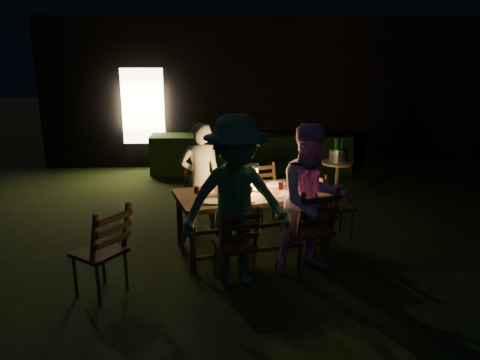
{
  "coord_description": "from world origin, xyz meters",
  "views": [
    {
      "loc": [
        -1.08,
        -5.95,
        2.53
      ],
      "look_at": [
        -0.87,
        -0.01,
        0.87
      ],
      "focal_mm": 35.0,
      "sensor_mm": 36.0,
      "label": 1
    }
  ],
  "objects_px": {
    "chair_far_left": "(202,212)",
    "person_opp_left": "(236,202)",
    "chair_far_right": "(267,206)",
    "bottle_bucket_a": "(336,153)",
    "bottle_bucket_b": "(341,152)",
    "side_table": "(338,167)",
    "dining_table": "(250,198)",
    "person_house_side": "(201,178)",
    "lantern": "(253,179)",
    "chair_end": "(334,217)",
    "person_opp_right": "(311,200)",
    "chair_near_left": "(235,256)",
    "bottle_table": "(231,184)",
    "chair_spare": "(102,266)",
    "ice_bucket": "(338,155)",
    "chair_near_right": "(308,243)"
  },
  "relations": [
    {
      "from": "chair_spare",
      "to": "person_house_side",
      "type": "distance_m",
      "value": 2.09
    },
    {
      "from": "chair_near_left",
      "to": "chair_near_right",
      "type": "distance_m",
      "value": 0.9
    },
    {
      "from": "bottle_table",
      "to": "person_opp_left",
      "type": "bearing_deg",
      "value": -87.4
    },
    {
      "from": "chair_near_left",
      "to": "chair_end",
      "type": "xyz_separation_m",
      "value": [
        1.4,
        1.21,
        0.01
      ]
    },
    {
      "from": "person_house_side",
      "to": "lantern",
      "type": "height_order",
      "value": "person_house_side"
    },
    {
      "from": "chair_far_right",
      "to": "chair_near_right",
      "type": "bearing_deg",
      "value": 82.22
    },
    {
      "from": "person_opp_right",
      "to": "bottle_bucket_b",
      "type": "height_order",
      "value": "person_opp_right"
    },
    {
      "from": "chair_spare",
      "to": "bottle_table",
      "type": "distance_m",
      "value": 1.85
    },
    {
      "from": "chair_far_right",
      "to": "chair_spare",
      "type": "relative_size",
      "value": 0.88
    },
    {
      "from": "chair_far_left",
      "to": "chair_spare",
      "type": "xyz_separation_m",
      "value": [
        -0.99,
        -1.74,
        0.01
      ]
    },
    {
      "from": "bottle_table",
      "to": "side_table",
      "type": "xyz_separation_m",
      "value": [
        1.82,
        1.92,
        -0.28
      ]
    },
    {
      "from": "chair_near_left",
      "to": "bottle_table",
      "type": "distance_m",
      "value": 1.01
    },
    {
      "from": "chair_near_left",
      "to": "bottle_bucket_b",
      "type": "distance_m",
      "value": 3.37
    },
    {
      "from": "dining_table",
      "to": "person_house_side",
      "type": "bearing_deg",
      "value": 118.76
    },
    {
      "from": "person_opp_left",
      "to": "bottle_bucket_a",
      "type": "distance_m",
      "value": 3.23
    },
    {
      "from": "chair_near_right",
      "to": "bottle_bucket_a",
      "type": "bearing_deg",
      "value": 50.23
    },
    {
      "from": "chair_end",
      "to": "side_table",
      "type": "bearing_deg",
      "value": 154.79
    },
    {
      "from": "chair_end",
      "to": "bottle_bucket_b",
      "type": "bearing_deg",
      "value": 153.44
    },
    {
      "from": "chair_near_right",
      "to": "lantern",
      "type": "distance_m",
      "value": 1.1
    },
    {
      "from": "chair_far_left",
      "to": "lantern",
      "type": "height_order",
      "value": "lantern"
    },
    {
      "from": "ice_bucket",
      "to": "dining_table",
      "type": "bearing_deg",
      "value": -130.36
    },
    {
      "from": "bottle_table",
      "to": "bottle_bucket_b",
      "type": "relative_size",
      "value": 0.88
    },
    {
      "from": "chair_near_left",
      "to": "person_opp_left",
      "type": "relative_size",
      "value": 0.5
    },
    {
      "from": "chair_far_left",
      "to": "chair_far_right",
      "type": "distance_m",
      "value": 1.0
    },
    {
      "from": "chair_far_right",
      "to": "side_table",
      "type": "height_order",
      "value": "chair_far_right"
    },
    {
      "from": "chair_near_left",
      "to": "side_table",
      "type": "height_order",
      "value": "chair_near_left"
    },
    {
      "from": "chair_spare",
      "to": "lantern",
      "type": "bearing_deg",
      "value": -19.61
    },
    {
      "from": "person_house_side",
      "to": "chair_spare",
      "type": "bearing_deg",
      "value": 45.01
    },
    {
      "from": "person_opp_left",
      "to": "side_table",
      "type": "distance_m",
      "value": 3.3
    },
    {
      "from": "person_opp_left",
      "to": "bottle_bucket_a",
      "type": "height_order",
      "value": "person_opp_left"
    },
    {
      "from": "person_opp_left",
      "to": "side_table",
      "type": "xyz_separation_m",
      "value": [
        1.78,
        2.77,
        -0.31
      ]
    },
    {
      "from": "chair_spare",
      "to": "ice_bucket",
      "type": "relative_size",
      "value": 3.48
    },
    {
      "from": "chair_near_left",
      "to": "chair_far_right",
      "type": "xyz_separation_m",
      "value": [
        0.53,
        1.76,
        -0.01
      ]
    },
    {
      "from": "chair_near_left",
      "to": "bottle_table",
      "type": "xyz_separation_m",
      "value": [
        -0.02,
        0.79,
        0.62
      ]
    },
    {
      "from": "person_house_side",
      "to": "chair_near_left",
      "type": "bearing_deg",
      "value": 90.0
    },
    {
      "from": "dining_table",
      "to": "person_house_side",
      "type": "relative_size",
      "value": 1.29
    },
    {
      "from": "chair_near_right",
      "to": "chair_far_left",
      "type": "xyz_separation_m",
      "value": [
        -1.3,
        1.23,
        -0.02
      ]
    },
    {
      "from": "bottle_bucket_a",
      "to": "bottle_bucket_b",
      "type": "relative_size",
      "value": 1.0
    },
    {
      "from": "chair_far_left",
      "to": "person_opp_right",
      "type": "distance_m",
      "value": 1.91
    },
    {
      "from": "chair_far_left",
      "to": "chair_spare",
      "type": "height_order",
      "value": "chair_spare"
    },
    {
      "from": "chair_spare",
      "to": "person_opp_right",
      "type": "relative_size",
      "value": 0.6
    },
    {
      "from": "chair_far_left",
      "to": "person_opp_left",
      "type": "distance_m",
      "value": 1.72
    },
    {
      "from": "chair_far_left",
      "to": "bottle_bucket_a",
      "type": "height_order",
      "value": "bottle_bucket_a"
    },
    {
      "from": "chair_far_left",
      "to": "chair_far_right",
      "type": "bearing_deg",
      "value": -173.79
    },
    {
      "from": "chair_end",
      "to": "person_opp_left",
      "type": "bearing_deg",
      "value": -58.07
    },
    {
      "from": "bottle_table",
      "to": "ice_bucket",
      "type": "height_order",
      "value": "bottle_table"
    },
    {
      "from": "chair_near_right",
      "to": "ice_bucket",
      "type": "distance_m",
      "value": 2.68
    },
    {
      "from": "person_opp_right",
      "to": "ice_bucket",
      "type": "xyz_separation_m",
      "value": [
        0.91,
        2.52,
        -0.05
      ]
    },
    {
      "from": "bottle_bucket_a",
      "to": "bottle_bucket_b",
      "type": "height_order",
      "value": "same"
    },
    {
      "from": "chair_spare",
      "to": "bottle_bucket_b",
      "type": "xyz_separation_m",
      "value": [
        3.26,
        3.02,
        0.56
      ]
    }
  ]
}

